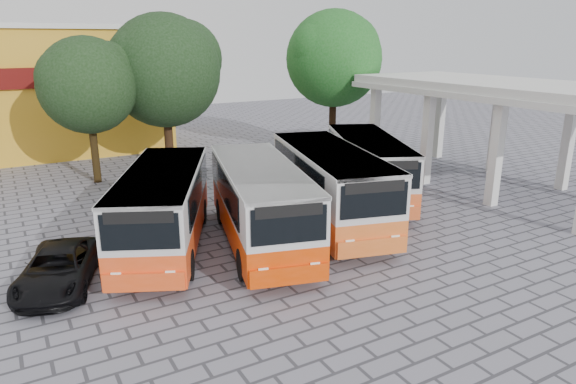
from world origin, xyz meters
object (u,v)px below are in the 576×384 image
parked_car (58,269)px  bus_centre_right (330,182)px  bus_centre_left (260,200)px  bus_far_right (368,164)px  bus_far_left (164,204)px

parked_car → bus_centre_right: bearing=22.3°
bus_centre_left → bus_far_right: 7.44m
bus_far_left → bus_far_right: size_ratio=0.99×
bus_far_right → parked_car: (-13.93, -2.53, -1.13)m
bus_centre_right → parked_car: (-10.43, -0.54, -1.21)m
bus_far_right → parked_car: 14.21m
bus_centre_left → bus_centre_right: bearing=25.0°
bus_far_left → bus_far_right: (10.16, 1.21, 0.02)m
bus_far_left → bus_far_right: 10.23m
bus_centre_left → bus_far_left: bearing=171.5°
bus_far_left → parked_car: size_ratio=2.02×
bus_centre_right → bus_far_right: (3.51, 1.99, -0.09)m
bus_centre_right → parked_car: 10.51m
bus_centre_left → bus_centre_right: 3.52m
bus_far_right → parked_car: size_ratio=2.05×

